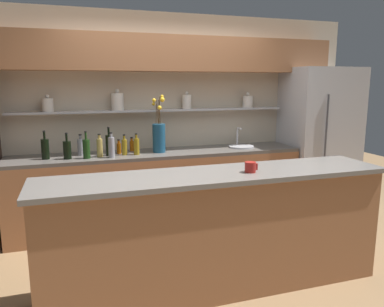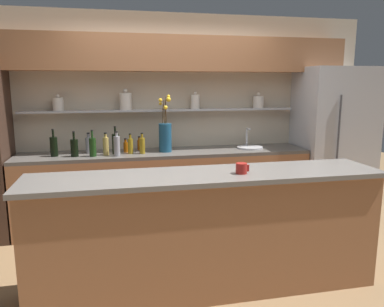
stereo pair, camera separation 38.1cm
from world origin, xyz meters
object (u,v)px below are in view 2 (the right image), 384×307
object	(u,v)px
bottle_sauce_0	(126,147)
bottle_sauce_8	(139,144)
bottle_oil_4	(130,146)
bottle_oil_5	(142,145)
bottle_wine_3	(93,147)
sink_fixture	(250,146)
bottle_spirit_2	(117,146)
bottle_spirit_9	(89,145)
bottle_wine_7	(116,144)
refrigerator	(333,142)
bottle_wine_10	(54,146)
bottle_spirit_6	(106,146)
flower_vase	(165,135)
coffee_mug	(241,168)
bottle_wine_1	(74,148)

from	to	relation	value
bottle_sauce_0	bottle_sauce_8	xyz separation A→B (m)	(0.17, 0.13, 0.00)
bottle_oil_4	bottle_oil_5	distance (m)	0.14
bottle_sauce_0	bottle_wine_3	distance (m)	0.42
sink_fixture	bottle_spirit_2	xyz separation A→B (m)	(-1.68, -0.17, 0.10)
bottle_spirit_9	sink_fixture	bearing A→B (deg)	-1.95
bottle_spirit_2	bottle_oil_5	xyz separation A→B (m)	(0.30, 0.08, -0.02)
bottle_oil_5	bottle_sauce_8	world-z (taller)	bottle_oil_5
bottle_oil_4	bottle_spirit_2	bearing A→B (deg)	-145.20
bottle_spirit_2	bottle_wine_7	size ratio (longest dim) A/B	0.86
refrigerator	bottle_sauce_0	xyz separation A→B (m)	(-2.73, 0.08, 0.02)
bottle_wine_10	bottle_oil_5	bearing A→B (deg)	-2.55
bottle_spirit_6	bottle_wine_7	bearing A→B (deg)	23.75
refrigerator	bottle_sauce_8	size ratio (longest dim) A/B	11.29
flower_vase	bottle_sauce_0	bearing A→B (deg)	173.96
coffee_mug	bottle_oil_4	bearing A→B (deg)	116.69
bottle_spirit_2	bottle_spirit_9	xyz separation A→B (m)	(-0.32, 0.24, -0.02)
sink_fixture	bottle_spirit_2	distance (m)	1.69
bottle_oil_4	coffee_mug	xyz separation A→B (m)	(0.81, -1.61, 0.05)
flower_vase	coffee_mug	distance (m)	1.70
bottle_sauce_0	bottle_wine_10	world-z (taller)	bottle_wine_10
bottle_spirit_9	bottle_oil_5	bearing A→B (deg)	-14.56
bottle_sauce_8	coffee_mug	size ratio (longest dim) A/B	1.55
refrigerator	bottle_oil_5	size ratio (longest dim) A/B	7.74
bottle_spirit_9	coffee_mug	world-z (taller)	bottle_spirit_9
refrigerator	bottle_sauce_8	distance (m)	2.56
bottle_oil_5	bottle_spirit_9	distance (m)	0.64
bottle_wine_1	refrigerator	bearing A→B (deg)	1.09
sink_fixture	bottle_sauce_0	size ratio (longest dim) A/B	1.91
refrigerator	bottle_oil_5	xyz separation A→B (m)	(-2.54, -0.04, 0.05)
bottle_wine_3	bottle_wine_7	world-z (taller)	bottle_wine_7
bottle_sauce_0	bottle_oil_5	distance (m)	0.23
bottle_spirit_6	bottle_wine_10	bearing A→B (deg)	174.99
bottle_sauce_8	coffee_mug	world-z (taller)	coffee_mug
refrigerator	flower_vase	bearing A→B (deg)	179.25
bottle_wine_3	bottle_spirit_6	bearing A→B (deg)	16.98
bottle_sauce_8	bottle_wine_10	size ratio (longest dim) A/B	0.55
bottle_wine_1	bottle_wine_10	world-z (taller)	bottle_wine_10
bottle_wine_1	coffee_mug	bearing A→B (deg)	-47.31
sink_fixture	bottle_wine_1	xyz separation A→B (m)	(-2.15, -0.11, 0.08)
refrigerator	bottle_spirit_2	distance (m)	2.84
bottle_wine_1	bottle_oil_5	world-z (taller)	bottle_wine_1
bottle_spirit_9	coffee_mug	distance (m)	2.17
bottle_spirit_2	bottle_spirit_6	world-z (taller)	bottle_spirit_2
bottle_sauce_8	bottle_spirit_6	bearing A→B (deg)	-146.95
bottle_wine_1	bottle_wine_10	distance (m)	0.24
refrigerator	bottle_spirit_9	world-z (taller)	refrigerator
bottle_wine_1	bottle_oil_4	xyz separation A→B (m)	(0.63, 0.05, -0.01)
sink_fixture	bottle_wine_3	bearing A→B (deg)	-175.78
bottle_wine_7	bottle_wine_3	bearing A→B (deg)	-160.04
bottle_spirit_9	bottle_spirit_6	bearing A→B (deg)	-39.75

